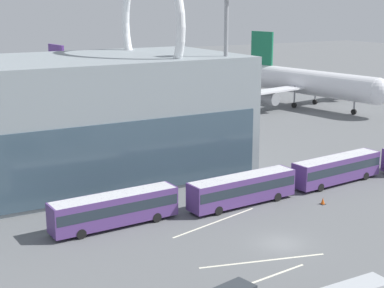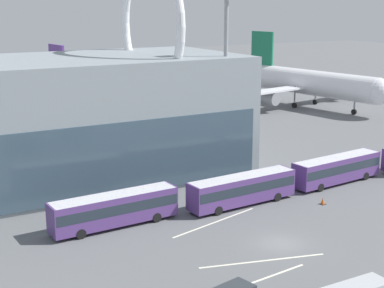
{
  "view_description": "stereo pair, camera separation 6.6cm",
  "coord_description": "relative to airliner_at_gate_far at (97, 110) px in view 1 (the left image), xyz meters",
  "views": [
    {
      "loc": [
        -32.65,
        -40.79,
        22.15
      ],
      "look_at": [
        4.13,
        24.34,
        4.0
      ],
      "focal_mm": 55.0,
      "sensor_mm": 36.0,
      "label": 1
    },
    {
      "loc": [
        -32.59,
        -40.82,
        22.15
      ],
      "look_at": [
        4.13,
        24.34,
        4.0
      ],
      "focal_mm": 55.0,
      "sensor_mm": 36.0,
      "label": 2
    }
  ],
  "objects": [
    {
      "name": "lane_stripe_1",
      "position": [
        -3.13,
        -49.07,
        -5.47
      ],
      "size": [
        11.29,
        3.26,
        0.01
      ],
      "primitive_type": "cube",
      "rotation": [
        0.0,
        0.0,
        -0.26
      ],
      "color": "silver",
      "rests_on": "ground_plane"
    },
    {
      "name": "airliner_parked_remote",
      "position": [
        51.7,
        9.51,
        -0.21
      ],
      "size": [
        40.55,
        38.18,
        15.53
      ],
      "rotation": [
        0.0,
        0.0,
        4.88
      ],
      "color": "white",
      "rests_on": "ground_plane"
    },
    {
      "name": "airliner_at_gate_far",
      "position": [
        0.0,
        0.0,
        0.0
      ],
      "size": [
        37.01,
        40.39,
        14.83
      ],
      "rotation": [
        0.0,
        0.0,
        -1.46
      ],
      "color": "silver",
      "rests_on": "ground_plane"
    },
    {
      "name": "traffic_cone_0",
      "position": [
        11.55,
        -40.29,
        -5.08
      ],
      "size": [
        0.59,
        0.59,
        0.8
      ],
      "color": "black",
      "rests_on": "ground_plane"
    },
    {
      "name": "lane_stripe_5",
      "position": [
        -1.88,
        -39.08,
        -5.47
      ],
      "size": [
        11.58,
        3.31,
        0.01
      ],
      "primitive_type": "cube",
      "rotation": [
        0.0,
        0.0,
        0.26
      ],
      "color": "silver",
      "rests_on": "ground_plane"
    },
    {
      "name": "shuttle_bus_2",
      "position": [
        18.38,
        -35.07,
        -3.5
      ],
      "size": [
        13.52,
        3.89,
        3.37
      ],
      "rotation": [
        0.0,
        0.0,
        0.1
      ],
      "color": "#56387A",
      "rests_on": "ground_plane"
    },
    {
      "name": "floodlight_mast",
      "position": [
        8.38,
        -24.68,
        9.49
      ],
      "size": [
        2.25,
        2.25,
        23.35
      ],
      "color": "gray",
      "rests_on": "ground_plane"
    },
    {
      "name": "lane_stripe_4",
      "position": [
        -3.72,
        -51.74,
        -5.47
      ],
      "size": [
        6.35,
        0.96,
        0.01
      ],
      "primitive_type": "cube",
      "rotation": [
        0.0,
        0.0,
        0.11
      ],
      "color": "silver",
      "rests_on": "ground_plane"
    },
    {
      "name": "shuttle_bus_0",
      "position": [
        -11.33,
        -35.09,
        -3.5
      ],
      "size": [
        13.44,
        3.27,
        3.37
      ],
      "rotation": [
        0.0,
        0.0,
        0.05
      ],
      "color": "#56387A",
      "rests_on": "ground_plane"
    },
    {
      "name": "shuttle_bus_1",
      "position": [
        3.53,
        -36.01,
        -3.5
      ],
      "size": [
        13.47,
        3.47,
        3.37
      ],
      "rotation": [
        0.0,
        0.0,
        0.06
      ],
      "color": "#56387A",
      "rests_on": "ground_plane"
    },
    {
      "name": "ground_plane",
      "position": [
        0.63,
        -46.76,
        -5.47
      ],
      "size": [
        440.0,
        440.0,
        0.0
      ],
      "primitive_type": "plane",
      "color": "slate"
    }
  ]
}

